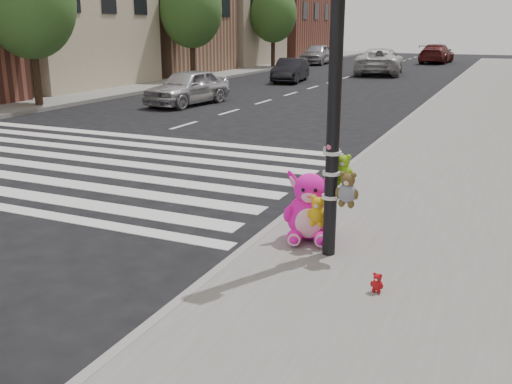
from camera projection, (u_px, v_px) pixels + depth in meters
The scene contains 17 objects.
ground at pixel (69, 283), 6.68m from camera, with size 120.00×120.00×0.00m, color black.
sidewalk_far at pixel (135, 82), 29.49m from camera, with size 6.00×80.00×0.14m, color slate.
curb_edge at pixel (384, 139), 14.80m from camera, with size 0.12×80.00×0.15m, color gray.
crosswalk at pixel (74, 158), 13.01m from camera, with size 11.00×6.00×0.01m, color silver, non-canonical shape.
bld_far_c at pixel (163, 6), 34.42m from camera, with size 6.00×8.00×8.00m, color #9F7055.
bld_far_e at pixel (285, 7), 51.77m from camera, with size 6.00×10.00×9.00m, color brown.
signal_pole at pixel (335, 128), 6.75m from camera, with size 0.71×0.49×4.00m.
tree_far_a at pixel (29, 3), 19.70m from camera, with size 3.20×3.20×5.44m.
tree_far_b at pixel (191, 10), 29.32m from camera, with size 3.20×3.20×5.44m.
tree_far_c at pixel (273, 14), 38.94m from camera, with size 3.20×3.20×5.44m.
pink_bunny at pixel (309, 211), 7.56m from camera, with size 0.76×0.83×0.96m.
red_teddy at pixel (377, 283), 6.12m from camera, with size 0.15×0.11×0.22m, color #B11117, non-canonical shape.
car_silver_far at pixel (188, 87), 21.52m from camera, with size 1.57×3.90×1.33m, color silver.
car_dark_far at pixel (291, 70), 30.22m from camera, with size 1.31×3.75×1.24m, color black.
car_white_near at pixel (380, 61), 34.89m from camera, with size 2.63×5.69×1.58m, color silver.
car_maroon_near at pixel (436, 54), 45.27m from camera, with size 2.08×5.12×1.49m, color #541918.
car_silver_deep at pixel (317, 54), 43.93m from camera, with size 1.83×4.56×1.55m, color #A3A2A7.
Camera 1 is at (4.52, -4.67, 2.91)m, focal length 40.00 mm.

